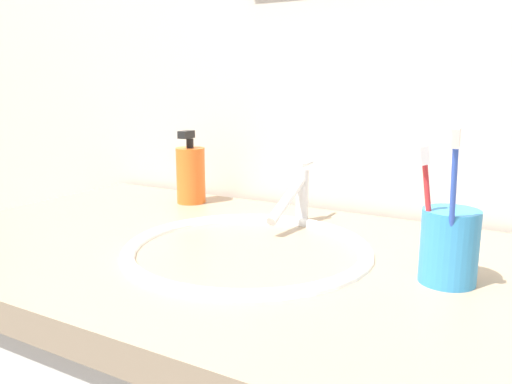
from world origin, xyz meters
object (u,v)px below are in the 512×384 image
(toothbrush_red, at_px, (427,206))
(soap_dispenser, at_px, (191,174))
(faucet, at_px, (296,196))
(toothbrush_blue, at_px, (453,200))
(toothbrush_cup, at_px, (449,246))

(toothbrush_red, relative_size, soap_dispenser, 1.12)
(faucet, relative_size, toothbrush_red, 0.94)
(faucet, bearing_deg, toothbrush_blue, -33.29)
(faucet, relative_size, toothbrush_cup, 1.69)
(toothbrush_blue, bearing_deg, toothbrush_cup, 98.42)
(faucet, xyz_separation_m, toothbrush_cup, (0.30, -0.16, -0.01))
(faucet, distance_m, toothbrush_cup, 0.34)
(toothbrush_cup, distance_m, toothbrush_red, 0.07)
(toothbrush_cup, height_order, soap_dispenser, soap_dispenser)
(faucet, height_order, toothbrush_red, toothbrush_red)
(toothbrush_cup, relative_size, toothbrush_blue, 0.48)
(toothbrush_cup, xyz_separation_m, soap_dispenser, (-0.58, 0.21, 0.01))
(toothbrush_cup, bearing_deg, toothbrush_red, -133.86)
(toothbrush_red, relative_size, toothbrush_blue, 0.87)
(faucet, xyz_separation_m, toothbrush_blue, (0.30, -0.20, 0.07))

